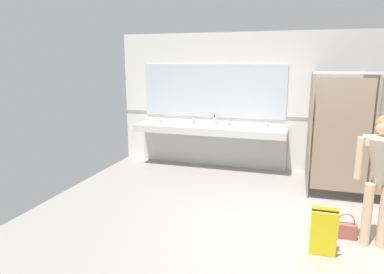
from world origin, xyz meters
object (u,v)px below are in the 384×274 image
(handbag, at_px, (346,230))
(wet_floor_sign, at_px, (324,232))
(soap_dispenser, at_px, (214,121))
(paper_cup, at_px, (161,122))
(person_standing, at_px, (381,167))

(handbag, height_order, wet_floor_sign, wet_floor_sign)
(soap_dispenser, distance_m, paper_cup, 1.11)
(paper_cup, xyz_separation_m, wet_floor_sign, (3.06, -2.79, -0.63))
(handbag, xyz_separation_m, wet_floor_sign, (-0.29, -0.51, 0.18))
(person_standing, bearing_deg, handbag, 159.74)
(handbag, bearing_deg, wet_floor_sign, -119.81)
(soap_dispenser, bearing_deg, paper_cup, -168.09)
(soap_dispenser, height_order, wet_floor_sign, soap_dispenser)
(handbag, xyz_separation_m, soap_dispenser, (-2.27, 2.50, 0.84))
(soap_dispenser, distance_m, wet_floor_sign, 3.67)
(paper_cup, relative_size, wet_floor_sign, 0.19)
(soap_dispenser, bearing_deg, person_standing, -45.64)
(person_standing, relative_size, handbag, 4.85)
(handbag, relative_size, soap_dispenser, 1.62)
(handbag, height_order, paper_cup, paper_cup)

